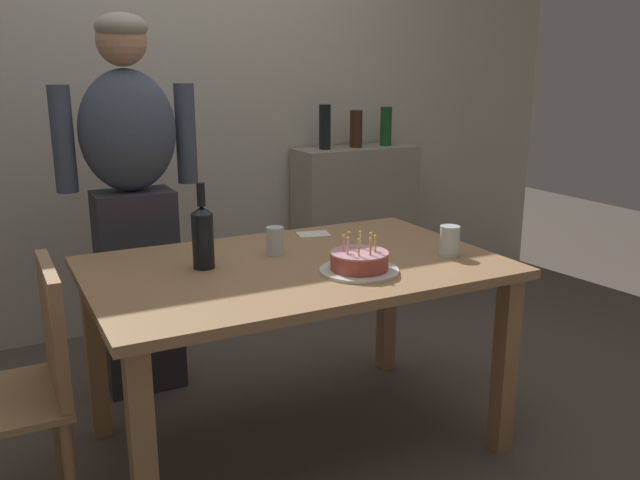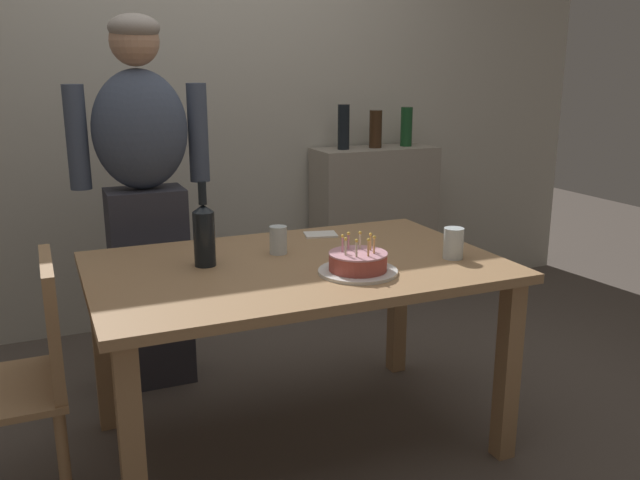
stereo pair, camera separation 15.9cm
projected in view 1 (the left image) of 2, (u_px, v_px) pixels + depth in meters
ground_plane at (297, 440)px, 2.66m from camera, size 10.00×10.00×0.00m
back_wall at (174, 94)px, 3.66m from camera, size 5.20×0.10×2.60m
dining_table at (295, 288)px, 2.50m from camera, size 1.50×0.96×0.74m
birthday_cake at (359, 263)px, 2.35m from camera, size 0.28×0.28×0.14m
water_glass_near at (275, 241)px, 2.57m from camera, size 0.07×0.07×0.11m
water_glass_far at (449, 241)px, 2.55m from camera, size 0.08×0.08×0.12m
wine_bottle at (203, 235)px, 2.38m from camera, size 0.08×0.08×0.31m
napkin_stack at (313, 235)px, 2.87m from camera, size 0.16×0.13×0.01m
person_man_bearded at (133, 202)px, 2.91m from camera, size 0.61×0.27×1.66m
dining_chair at (24, 381)px, 2.03m from camera, size 0.42×0.42×0.87m
shelf_cabinet at (355, 224)px, 4.13m from camera, size 0.75×0.30×1.23m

